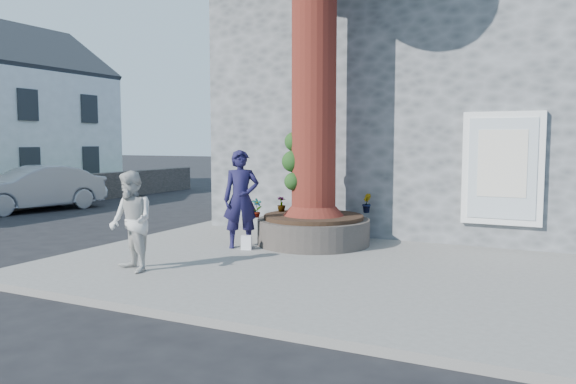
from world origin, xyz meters
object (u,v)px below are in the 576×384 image
at_px(car_silver, 33,189).
at_px(woman, 131,222).
at_px(man, 241,199).
at_px(planter, 313,230).

bearing_deg(car_silver, woman, -17.63).
height_order(man, woman, man).
bearing_deg(car_silver, man, -3.31).
bearing_deg(woman, man, 102.64).
bearing_deg(man, car_silver, 129.87).
relative_size(planter, man, 1.19).
bearing_deg(man, planter, 8.30).
height_order(man, car_silver, man).
xyz_separation_m(woman, car_silver, (-8.93, 5.50, -0.22)).
relative_size(man, woman, 1.18).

